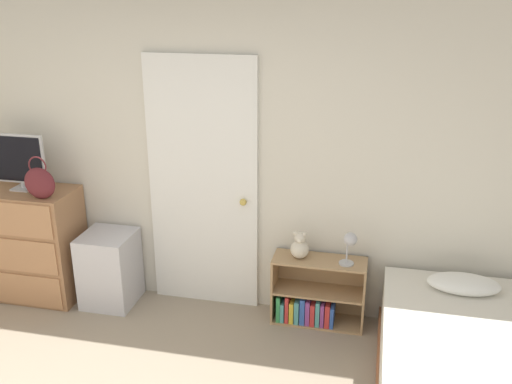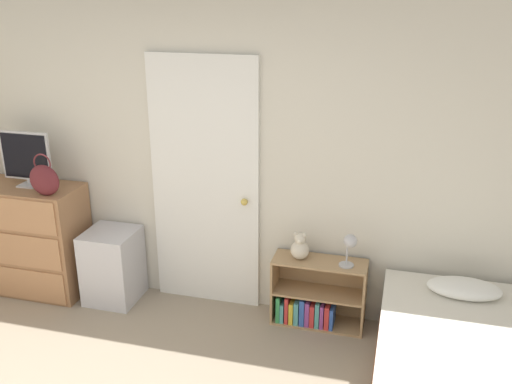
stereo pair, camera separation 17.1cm
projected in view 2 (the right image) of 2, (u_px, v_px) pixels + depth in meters
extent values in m
cube|color=beige|center=(217.00, 157.00, 4.55)|extent=(10.00, 0.06, 2.55)
cube|color=white|center=(205.00, 185.00, 4.61)|extent=(0.90, 0.04, 2.09)
sphere|color=gold|center=(244.00, 202.00, 4.52)|extent=(0.06, 0.06, 0.06)
cube|color=#996B47|center=(34.00, 239.00, 4.97)|extent=(0.89, 0.46, 0.97)
cube|color=#AB774F|center=(22.00, 284.00, 4.87)|extent=(0.82, 0.01, 0.29)
cube|color=#AB774F|center=(17.00, 250.00, 4.75)|extent=(0.82, 0.01, 0.29)
cube|color=#AB774F|center=(11.00, 215.00, 4.64)|extent=(0.82, 0.01, 0.29)
cube|color=#B7B7BC|center=(30.00, 185.00, 4.82)|extent=(0.16, 0.16, 0.01)
cylinder|color=#B7B7BC|center=(30.00, 182.00, 4.81)|extent=(0.04, 0.04, 0.04)
cube|color=#B7B7BC|center=(26.00, 156.00, 4.73)|extent=(0.45, 0.02, 0.41)
cube|color=black|center=(25.00, 156.00, 4.72)|extent=(0.42, 0.01, 0.38)
ellipsoid|color=#591E23|center=(44.00, 180.00, 4.55)|extent=(0.26, 0.10, 0.26)
torus|color=#591E23|center=(42.00, 163.00, 4.50)|extent=(0.16, 0.01, 0.16)
cube|color=silver|center=(113.00, 266.00, 4.86)|extent=(0.42, 0.43, 0.63)
cube|color=tan|center=(275.00, 286.00, 4.60)|extent=(0.02, 0.27, 0.56)
cube|color=tan|center=(364.00, 298.00, 4.43)|extent=(0.02, 0.27, 0.56)
cube|color=tan|center=(317.00, 321.00, 4.61)|extent=(0.70, 0.27, 0.02)
cube|color=tan|center=(319.00, 292.00, 4.51)|extent=(0.70, 0.27, 0.02)
cube|color=tan|center=(320.00, 262.00, 4.42)|extent=(0.70, 0.27, 0.02)
cube|color=tan|center=(321.00, 284.00, 4.63)|extent=(0.73, 0.01, 0.56)
cube|color=#338C4C|center=(280.00, 304.00, 4.63)|extent=(0.03, 0.22, 0.22)
cube|color=teal|center=(284.00, 309.00, 4.61)|extent=(0.03, 0.18, 0.16)
cube|color=red|center=(288.00, 307.00, 4.58)|extent=(0.03, 0.15, 0.23)
cube|color=gold|center=(292.00, 310.00, 4.58)|extent=(0.03, 0.16, 0.18)
cube|color=teal|center=(298.00, 308.00, 4.60)|extent=(0.04, 0.23, 0.19)
cube|color=#3359B2|center=(304.00, 307.00, 4.58)|extent=(0.04, 0.22, 0.23)
cube|color=#8C3F8C|center=(309.00, 310.00, 4.56)|extent=(0.03, 0.18, 0.21)
cube|color=red|center=(314.00, 311.00, 4.57)|extent=(0.04, 0.22, 0.19)
cube|color=teal|center=(319.00, 310.00, 4.55)|extent=(0.03, 0.21, 0.21)
cube|color=#8C3F8C|center=(323.00, 314.00, 4.52)|extent=(0.03, 0.16, 0.20)
cube|color=red|center=(328.00, 315.00, 4.50)|extent=(0.04, 0.15, 0.19)
cube|color=#3359B2|center=(333.00, 315.00, 4.52)|extent=(0.03, 0.19, 0.18)
sphere|color=beige|center=(300.00, 250.00, 4.43)|extent=(0.15, 0.15, 0.15)
sphere|color=beige|center=(300.00, 239.00, 4.40)|extent=(0.09, 0.09, 0.09)
sphere|color=silver|center=(299.00, 242.00, 4.37)|extent=(0.03, 0.03, 0.03)
sphere|color=beige|center=(296.00, 234.00, 4.40)|extent=(0.04, 0.04, 0.04)
sphere|color=beige|center=(305.00, 235.00, 4.38)|extent=(0.04, 0.04, 0.04)
cylinder|color=#B2B2B7|center=(346.00, 265.00, 4.34)|extent=(0.12, 0.12, 0.01)
cylinder|color=#B2B2B7|center=(347.00, 254.00, 4.31)|extent=(0.01, 0.01, 0.17)
sphere|color=#B2B2B7|center=(350.00, 241.00, 4.25)|extent=(0.10, 0.10, 0.10)
cube|color=silver|center=(467.00, 380.00, 3.47)|extent=(1.10, 1.93, 0.38)
ellipsoid|color=white|center=(464.00, 288.00, 4.03)|extent=(0.51, 0.28, 0.12)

